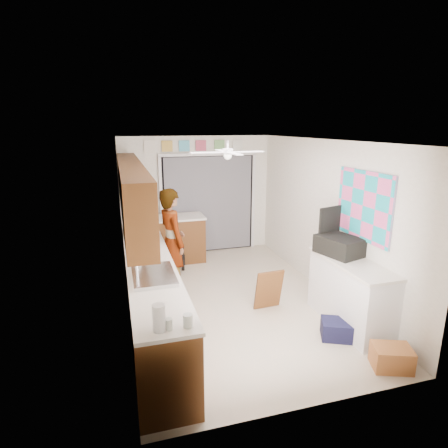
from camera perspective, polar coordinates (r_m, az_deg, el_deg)
floor at (r=6.15m, az=1.06°, el=-11.35°), size 5.00×5.00×0.00m
ceiling at (r=5.52m, az=1.18°, el=12.62°), size 5.00×5.00×0.00m
wall_back at (r=8.07m, az=-4.17°, el=4.36°), size 3.20×0.00×3.20m
wall_front at (r=3.54m, az=13.41°, el=-10.05°), size 3.20×0.00×3.20m
wall_left at (r=5.47m, az=-15.12°, el=-1.22°), size 0.00×5.00×5.00m
wall_right at (r=6.36m, az=15.03°, el=1.01°), size 0.00×5.00×5.00m
left_base_cabinets at (r=5.74m, az=-11.55°, el=-8.69°), size 0.60×4.80×0.90m
left_countertop at (r=5.58m, az=-11.70°, el=-4.25°), size 0.62×4.80×0.04m
upper_cabinets at (r=5.55m, az=-13.90°, el=4.93°), size 0.32×4.00×0.80m
sink_basin at (r=4.63m, az=-10.67°, el=-7.76°), size 0.50×0.76×0.06m
faucet at (r=4.58m, az=-13.10°, el=-6.85°), size 0.03×0.03×0.22m
peninsula_base at (r=7.70m, az=-6.91°, el=-2.37°), size 1.00×0.60×0.90m
peninsula_top at (r=7.57m, az=-7.02°, el=1.03°), size 1.04×0.64×0.04m
back_opening_recess at (r=8.14m, az=-2.37°, el=3.03°), size 2.00×0.06×2.10m
curtain_panel at (r=8.10m, az=-2.30°, el=2.98°), size 1.90×0.03×2.05m
door_trim_left at (r=7.93m, az=-9.50°, el=2.53°), size 0.06×0.04×2.10m
door_trim_right at (r=8.41m, az=4.46°, el=3.38°), size 0.06×0.04×2.10m
door_trim_head at (r=7.96m, az=-2.40°, el=10.55°), size 2.10×0.04×0.06m
header_frame_0 at (r=7.82m, az=-8.66°, el=11.65°), size 0.22×0.02×0.22m
header_frame_1 at (r=7.87m, az=-6.08°, el=11.75°), size 0.22×0.02×0.22m
header_frame_2 at (r=7.94m, az=-3.54°, el=11.83°), size 0.22×0.02×0.22m
header_frame_3 at (r=8.04m, az=-0.70°, el=11.89°), size 0.22×0.02×0.22m
header_frame_4 at (r=8.15m, az=2.07°, el=11.93°), size 0.22×0.02×0.22m
route66_sign at (r=7.78m, az=-11.26°, el=11.52°), size 0.22×0.02×0.26m
right_counter_base at (r=5.53m, az=18.65°, el=-10.14°), size 0.50×1.40×0.90m
right_counter_top at (r=5.35m, az=18.98°, el=-5.58°), size 0.54×1.44×0.04m
abstract_painting at (r=5.45m, az=20.50°, el=2.64°), size 0.03×1.15×0.95m
ceiling_fan at (r=5.72m, az=0.57°, el=10.90°), size 1.14×1.14×0.24m
microwave at (r=6.40m, az=-12.21°, el=-0.04°), size 0.57×0.70×0.33m
soap_bottle at (r=5.15m, az=-13.08°, el=-4.15°), size 0.12×0.12×0.26m
jar_a at (r=3.51m, az=-5.53°, el=-14.44°), size 0.11×0.11×0.12m
jar_b at (r=3.49m, az=-8.43°, el=-14.86°), size 0.08×0.08×0.11m
paper_towel_roll at (r=3.45m, az=-9.89°, el=-13.93°), size 0.15×0.15×0.25m
suitcase at (r=5.53m, az=17.19°, el=-3.16°), size 0.60×0.70×0.26m
suitcase_rim at (r=5.56m, az=17.10°, el=-4.24°), size 0.59×0.68×0.02m
suitcase_lid at (r=5.69m, az=15.80°, el=0.08°), size 0.41×0.15×0.50m
cardboard_box at (r=4.94m, az=24.17°, el=-18.08°), size 0.51×0.45×0.27m
navy_crate at (r=5.31m, az=16.79°, el=-15.12°), size 0.49×0.46×0.24m
cabinet_door_panel at (r=5.74m, az=6.84°, el=-9.92°), size 0.44×0.19×0.63m
man at (r=6.12m, az=-7.91°, el=-2.73°), size 0.56×0.72×1.76m
dog at (r=7.37m, az=-6.77°, el=-5.02°), size 0.36×0.60×0.44m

